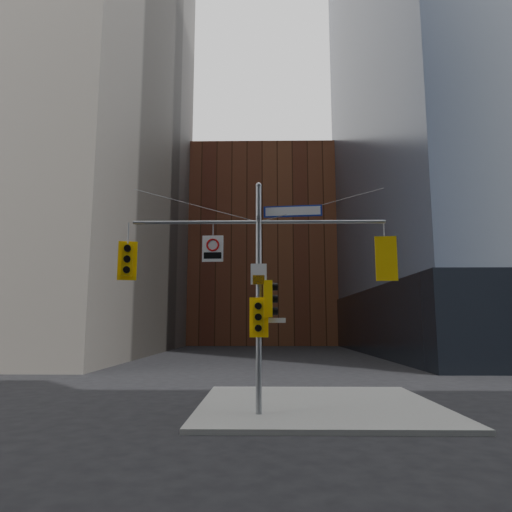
{
  "coord_description": "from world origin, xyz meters",
  "views": [
    {
      "loc": [
        0.15,
        -12.11,
        2.8
      ],
      "look_at": [
        -0.08,
        2.0,
        4.91
      ],
      "focal_mm": 32.0,
      "sensor_mm": 36.0,
      "label": 1
    }
  ],
  "objects_px": {
    "traffic_light_west_arm": "(127,260)",
    "signal_assembly": "(259,272)",
    "traffic_light_east_arm": "(385,259)",
    "regulatory_sign_arm": "(213,248)",
    "traffic_light_pole_front": "(259,317)",
    "traffic_light_pole_side": "(269,299)",
    "street_sign_blade": "(293,211)"
  },
  "relations": [
    {
      "from": "traffic_light_west_arm",
      "to": "signal_assembly",
      "type": "bearing_deg",
      "value": -14.7
    },
    {
      "from": "traffic_light_east_arm",
      "to": "street_sign_blade",
      "type": "xyz_separation_m",
      "value": [
        -2.86,
        0.0,
        1.55
      ]
    },
    {
      "from": "traffic_light_pole_front",
      "to": "street_sign_blade",
      "type": "xyz_separation_m",
      "value": [
        1.08,
        0.27,
        3.34
      ]
    },
    {
      "from": "traffic_light_pole_side",
      "to": "street_sign_blade",
      "type": "relative_size",
      "value": 0.61
    },
    {
      "from": "traffic_light_east_arm",
      "to": "traffic_light_pole_front",
      "type": "distance_m",
      "value": 4.34
    },
    {
      "from": "signal_assembly",
      "to": "traffic_light_east_arm",
      "type": "height_order",
      "value": "signal_assembly"
    },
    {
      "from": "traffic_light_pole_front",
      "to": "traffic_light_east_arm",
      "type": "bearing_deg",
      "value": 6.23
    },
    {
      "from": "traffic_light_pole_side",
      "to": "traffic_light_pole_front",
      "type": "xyz_separation_m",
      "value": [
        -0.33,
        -0.28,
        -0.57
      ]
    },
    {
      "from": "traffic_light_east_arm",
      "to": "traffic_light_pole_side",
      "type": "height_order",
      "value": "traffic_light_east_arm"
    },
    {
      "from": "traffic_light_east_arm",
      "to": "regulatory_sign_arm",
      "type": "bearing_deg",
      "value": 4.64
    },
    {
      "from": "traffic_light_east_arm",
      "to": "regulatory_sign_arm",
      "type": "height_order",
      "value": "regulatory_sign_arm"
    },
    {
      "from": "traffic_light_west_arm",
      "to": "regulatory_sign_arm",
      "type": "relative_size",
      "value": 1.5
    },
    {
      "from": "street_sign_blade",
      "to": "traffic_light_pole_side",
      "type": "bearing_deg",
      "value": -173.82
    },
    {
      "from": "traffic_light_pole_side",
      "to": "regulatory_sign_arm",
      "type": "height_order",
      "value": "regulatory_sign_arm"
    },
    {
      "from": "signal_assembly",
      "to": "traffic_light_pole_side",
      "type": "height_order",
      "value": "signal_assembly"
    },
    {
      "from": "traffic_light_pole_side",
      "to": "regulatory_sign_arm",
      "type": "xyz_separation_m",
      "value": [
        -1.77,
        -0.03,
        1.6
      ]
    },
    {
      "from": "traffic_light_east_arm",
      "to": "street_sign_blade",
      "type": "distance_m",
      "value": 3.25
    },
    {
      "from": "traffic_light_pole_side",
      "to": "traffic_light_west_arm",
      "type": "bearing_deg",
      "value": 85.28
    },
    {
      "from": "traffic_light_west_arm",
      "to": "traffic_light_pole_side",
      "type": "distance_m",
      "value": 4.63
    },
    {
      "from": "signal_assembly",
      "to": "traffic_light_east_arm",
      "type": "xyz_separation_m",
      "value": [
        3.94,
        0.0,
        0.38
      ]
    },
    {
      "from": "signal_assembly",
      "to": "traffic_light_west_arm",
      "type": "distance_m",
      "value": 4.16
    },
    {
      "from": "traffic_light_west_arm",
      "to": "traffic_light_east_arm",
      "type": "relative_size",
      "value": 0.9
    },
    {
      "from": "traffic_light_west_arm",
      "to": "street_sign_blade",
      "type": "bearing_deg",
      "value": -14.63
    },
    {
      "from": "traffic_light_east_arm",
      "to": "traffic_light_pole_side",
      "type": "bearing_deg",
      "value": 4.26
    },
    {
      "from": "signal_assembly",
      "to": "traffic_light_pole_front",
      "type": "relative_size",
      "value": 6.62
    },
    {
      "from": "traffic_light_pole_front",
      "to": "regulatory_sign_arm",
      "type": "height_order",
      "value": "regulatory_sign_arm"
    },
    {
      "from": "street_sign_blade",
      "to": "regulatory_sign_arm",
      "type": "distance_m",
      "value": 2.79
    },
    {
      "from": "traffic_light_west_arm",
      "to": "traffic_light_east_arm",
      "type": "height_order",
      "value": "traffic_light_east_arm"
    },
    {
      "from": "traffic_light_pole_front",
      "to": "signal_assembly",
      "type": "bearing_deg",
      "value": 92.4
    },
    {
      "from": "traffic_light_east_arm",
      "to": "traffic_light_pole_side",
      "type": "distance_m",
      "value": 3.82
    },
    {
      "from": "traffic_light_east_arm",
      "to": "street_sign_blade",
      "type": "bearing_deg",
      "value": 4.37
    },
    {
      "from": "traffic_light_west_arm",
      "to": "traffic_light_pole_side",
      "type": "height_order",
      "value": "traffic_light_west_arm"
    }
  ]
}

